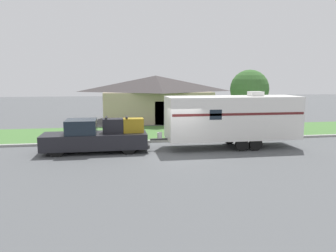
{
  "coord_description": "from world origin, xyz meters",
  "views": [
    {
      "loc": [
        -3.43,
        -17.2,
        4.17
      ],
      "look_at": [
        -0.4,
        1.39,
        1.4
      ],
      "focal_mm": 35.0,
      "sensor_mm": 36.0,
      "label": 1
    }
  ],
  "objects": [
    {
      "name": "house_across_street",
      "position": [
        0.59,
        14.81,
        2.28
      ],
      "size": [
        10.88,
        6.96,
        4.4
      ],
      "color": "tan",
      "rests_on": "ground_plane"
    },
    {
      "name": "tree_in_yard",
      "position": [
        6.63,
        6.3,
        3.34
      ],
      "size": [
        2.89,
        2.89,
        4.79
      ],
      "color": "brown",
      "rests_on": "ground_plane"
    },
    {
      "name": "curb_strip",
      "position": [
        0.0,
        3.75,
        0.07
      ],
      "size": [
        80.0,
        0.3,
        0.14
      ],
      "color": "#999993",
      "rests_on": "ground_plane"
    },
    {
      "name": "pickup_truck",
      "position": [
        -4.52,
        1.39,
        0.87
      ],
      "size": [
        5.91,
        1.92,
        2.01
      ],
      "color": "black",
      "rests_on": "ground_plane"
    },
    {
      "name": "ground_plane",
      "position": [
        0.0,
        0.0,
        0.0
      ],
      "size": [
        120.0,
        120.0,
        0.0
      ],
      "primitive_type": "plane",
      "color": "#515456"
    },
    {
      "name": "travel_trailer",
      "position": [
        3.52,
        1.39,
        1.82
      ],
      "size": [
        8.91,
        2.45,
        3.37
      ],
      "color": "black",
      "rests_on": "ground_plane"
    },
    {
      "name": "mailbox",
      "position": [
        3.22,
        4.33,
        1.08
      ],
      "size": [
        0.48,
        0.2,
        1.41
      ],
      "color": "brown",
      "rests_on": "ground_plane"
    },
    {
      "name": "lawn_strip",
      "position": [
        0.0,
        7.4,
        0.01
      ],
      "size": [
        80.0,
        7.0,
        0.03
      ],
      "color": "#477538",
      "rests_on": "ground_plane"
    }
  ]
}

